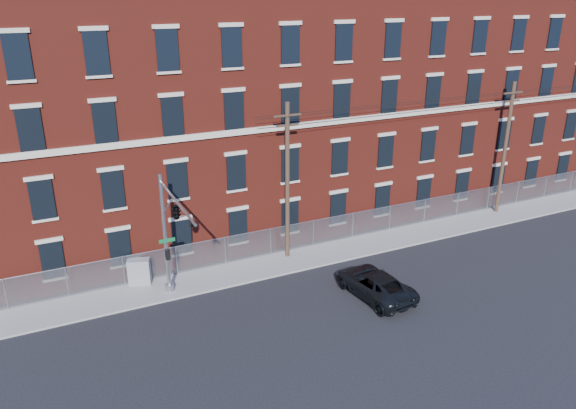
% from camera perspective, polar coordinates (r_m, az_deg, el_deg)
% --- Properties ---
extents(ground, '(140.00, 140.00, 0.00)m').
position_cam_1_polar(ground, '(30.95, 1.06, -10.38)').
color(ground, black).
rests_on(ground, ground).
extents(sidewalk, '(65.00, 3.00, 0.12)m').
position_cam_1_polar(sidewalk, '(40.55, 13.20, -2.86)').
color(sidewalk, gray).
rests_on(sidewalk, ground).
extents(mill_building, '(55.30, 14.32, 16.30)m').
position_cam_1_polar(mill_building, '(45.15, 7.01, 10.77)').
color(mill_building, maroon).
rests_on(mill_building, ground).
extents(chain_link_fence, '(59.06, 0.06, 1.85)m').
position_cam_1_polar(chain_link_fence, '(41.10, 12.21, -0.93)').
color(chain_link_fence, '#A5A8AD').
rests_on(chain_link_fence, ground).
extents(traffic_signal_mast, '(0.90, 6.75, 7.00)m').
position_cam_1_polar(traffic_signal_mast, '(28.52, -11.72, -1.56)').
color(traffic_signal_mast, '#9EA0A5').
rests_on(traffic_signal_mast, ground).
extents(utility_pole_near, '(1.80, 0.28, 10.00)m').
position_cam_1_polar(utility_pole_near, '(34.05, -0.06, 2.59)').
color(utility_pole_near, '#3F2B1F').
rests_on(utility_pole_near, ground).
extents(utility_pole_mid, '(1.80, 0.28, 10.00)m').
position_cam_1_polar(utility_pole_mid, '(44.52, 21.47, 5.59)').
color(utility_pole_mid, '#3F2B1F').
rests_on(utility_pole_mid, ground).
extents(overhead_wires, '(40.00, 0.62, 0.62)m').
position_cam_1_polar(overhead_wires, '(43.75, 22.13, 10.35)').
color(overhead_wires, black).
rests_on(overhead_wires, ground).
extents(pickup_truck, '(2.93, 5.49, 1.47)m').
position_cam_1_polar(pickup_truck, '(31.92, 8.89, -8.07)').
color(pickup_truck, black).
rests_on(pickup_truck, ground).
extents(utility_cabinet, '(1.40, 1.01, 1.58)m').
position_cam_1_polar(utility_cabinet, '(33.58, -15.06, -6.70)').
color(utility_cabinet, slate).
rests_on(utility_cabinet, sidewalk).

